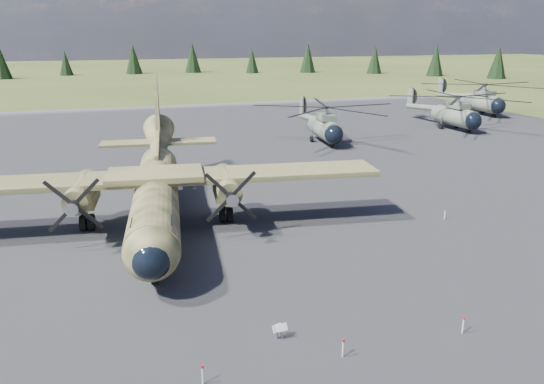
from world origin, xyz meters
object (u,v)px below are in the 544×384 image
object	(u,v)px
helicopter_mid	(456,105)
helicopter_far	(482,93)
transport_plane	(156,184)
helicopter_near	(325,117)

from	to	relation	value
helicopter_mid	helicopter_far	world-z (taller)	helicopter_far
transport_plane	helicopter_mid	size ratio (longest dim) A/B	1.37
helicopter_far	helicopter_near	bearing A→B (deg)	-157.02
transport_plane	helicopter_far	size ratio (longest dim) A/B	1.30
helicopter_mid	helicopter_far	xyz separation A→B (m)	(12.98, 10.78, 0.22)
helicopter_mid	helicopter_far	distance (m)	16.88
transport_plane	helicopter_far	distance (m)	67.76
helicopter_near	helicopter_far	world-z (taller)	helicopter_far
helicopter_far	helicopter_mid	bearing A→B (deg)	-139.57
helicopter_far	transport_plane	bearing A→B (deg)	-146.31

